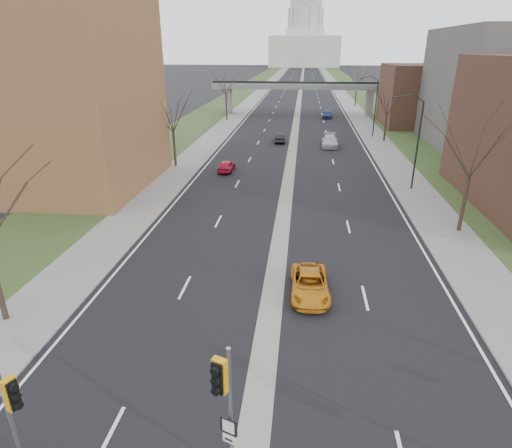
% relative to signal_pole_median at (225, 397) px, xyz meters
% --- Properties ---
extents(road_surface, '(20.00, 600.00, 0.01)m').
position_rel_signal_pole_median_xyz_m(road_surface, '(0.60, 149.28, -3.45)').
color(road_surface, black).
rests_on(road_surface, ground).
extents(median_strip, '(1.20, 600.00, 0.02)m').
position_rel_signal_pole_median_xyz_m(median_strip, '(0.60, 149.28, -3.45)').
color(median_strip, gray).
rests_on(median_strip, ground).
extents(sidewalk_right, '(4.00, 600.00, 0.12)m').
position_rel_signal_pole_median_xyz_m(sidewalk_right, '(12.60, 149.28, -3.39)').
color(sidewalk_right, gray).
rests_on(sidewalk_right, ground).
extents(sidewalk_left, '(4.00, 600.00, 0.12)m').
position_rel_signal_pole_median_xyz_m(sidewalk_left, '(-11.40, 149.28, -3.39)').
color(sidewalk_left, gray).
rests_on(sidewalk_left, ground).
extents(grass_verge_right, '(8.00, 600.00, 0.10)m').
position_rel_signal_pole_median_xyz_m(grass_verge_right, '(18.60, 149.28, -3.40)').
color(grass_verge_right, '#2D431F').
rests_on(grass_verge_right, ground).
extents(grass_verge_left, '(8.00, 600.00, 0.10)m').
position_rel_signal_pole_median_xyz_m(grass_verge_left, '(-17.40, 149.28, -3.40)').
color(grass_verge_left, '#2D431F').
rests_on(grass_verge_left, ground).
extents(apartment_building, '(25.00, 16.00, 22.00)m').
position_rel_signal_pole_median_xyz_m(apartment_building, '(-25.40, 29.28, 7.55)').
color(apartment_building, brown).
rests_on(apartment_building, ground).
extents(commercial_block_far, '(14.00, 14.00, 10.00)m').
position_rel_signal_pole_median_xyz_m(commercial_block_far, '(22.60, 69.28, 1.55)').
color(commercial_block_far, '#4B3023').
rests_on(commercial_block_far, ground).
extents(pedestrian_bridge, '(34.00, 3.00, 6.45)m').
position_rel_signal_pole_median_xyz_m(pedestrian_bridge, '(0.60, 79.28, 1.39)').
color(pedestrian_bridge, slate).
rests_on(pedestrian_bridge, ground).
extents(capitol, '(48.00, 42.00, 55.75)m').
position_rel_signal_pole_median_xyz_m(capitol, '(0.60, 319.28, 15.15)').
color(capitol, silver).
rests_on(capitol, ground).
extents(streetlight_mid, '(2.61, 0.20, 8.70)m').
position_rel_signal_pole_median_xyz_m(streetlight_mid, '(11.59, 31.28, 3.50)').
color(streetlight_mid, black).
rests_on(streetlight_mid, sidewalk_right).
extents(streetlight_far, '(2.61, 0.20, 8.70)m').
position_rel_signal_pole_median_xyz_m(streetlight_far, '(11.59, 57.28, 3.50)').
color(streetlight_far, black).
rests_on(streetlight_far, sidewalk_right).
extents(tree_left_b, '(6.75, 6.75, 8.81)m').
position_rel_signal_pole_median_xyz_m(tree_left_b, '(-12.40, 37.28, 2.78)').
color(tree_left_b, '#382B21').
rests_on(tree_left_b, sidewalk_left).
extents(tree_left_c, '(7.65, 7.65, 9.99)m').
position_rel_signal_pole_median_xyz_m(tree_left_c, '(-12.40, 71.28, 3.59)').
color(tree_left_c, '#382B21').
rests_on(tree_left_c, sidewalk_left).
extents(tree_right_a, '(7.20, 7.20, 9.40)m').
position_rel_signal_pole_median_xyz_m(tree_right_a, '(13.60, 21.28, 3.18)').
color(tree_right_a, '#382B21').
rests_on(tree_right_a, sidewalk_right).
extents(tree_right_b, '(6.30, 6.30, 8.22)m').
position_rel_signal_pole_median_xyz_m(tree_right_b, '(13.60, 54.28, 2.37)').
color(tree_right_b, '#382B21').
rests_on(tree_right_b, sidewalk_right).
extents(tree_right_c, '(7.65, 7.65, 9.99)m').
position_rel_signal_pole_median_xyz_m(tree_right_c, '(13.60, 94.28, 3.59)').
color(tree_right_c, '#382B21').
rests_on(tree_right_c, sidewalk_right).
extents(signal_pole_median, '(0.70, 0.83, 4.95)m').
position_rel_signal_pole_median_xyz_m(signal_pole_median, '(0.00, 0.00, 0.00)').
color(signal_pole_median, gray).
rests_on(signal_pole_median, ground).
extents(car_left_near, '(1.56, 3.71, 1.25)m').
position_rel_signal_pole_median_xyz_m(car_left_near, '(-6.26, 35.85, -2.83)').
color(car_left_near, '#B51430').
rests_on(car_left_near, ground).
extents(car_left_far, '(1.74, 4.14, 1.33)m').
position_rel_signal_pole_median_xyz_m(car_left_far, '(-1.40, 52.15, -2.79)').
color(car_left_far, black).
rests_on(car_left_far, ground).
extents(car_right_near, '(2.22, 4.53, 1.24)m').
position_rel_signal_pole_median_xyz_m(car_right_near, '(2.60, 11.37, -2.83)').
color(car_right_near, orange).
rests_on(car_right_near, ground).
extents(car_right_mid, '(2.26, 5.31, 1.53)m').
position_rel_signal_pole_median_xyz_m(car_right_mid, '(5.61, 49.96, -2.69)').
color(car_right_mid, '#B2B3BA').
rests_on(car_right_mid, ground).
extents(car_right_far, '(2.18, 4.39, 1.44)m').
position_rel_signal_pole_median_xyz_m(car_right_far, '(6.44, 75.83, -2.73)').
color(car_right_far, navy).
rests_on(car_right_far, ground).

